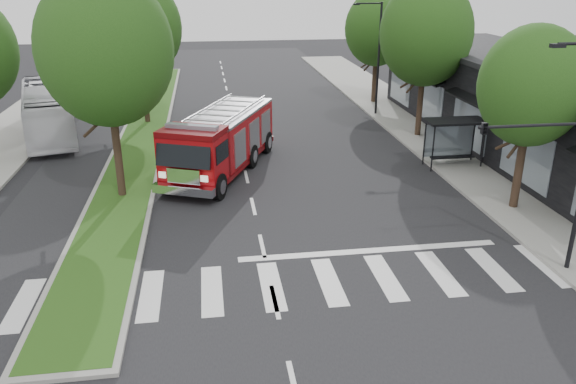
# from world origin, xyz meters

# --- Properties ---
(ground) EXTENTS (140.00, 140.00, 0.00)m
(ground) POSITION_xyz_m (0.00, 0.00, 0.00)
(ground) COLOR black
(ground) RESTS_ON ground
(sidewalk_right) EXTENTS (5.00, 80.00, 0.15)m
(sidewalk_right) POSITION_xyz_m (12.50, 10.00, 0.07)
(sidewalk_right) COLOR gray
(sidewalk_right) RESTS_ON ground
(median) EXTENTS (3.00, 50.00, 0.15)m
(median) POSITION_xyz_m (-6.00, 18.00, 0.08)
(median) COLOR gray
(median) RESTS_ON ground
(storefront_row) EXTENTS (8.00, 30.00, 5.00)m
(storefront_row) POSITION_xyz_m (17.00, 10.00, 2.50)
(storefront_row) COLOR black
(storefront_row) RESTS_ON ground
(bus_shelter) EXTENTS (3.20, 1.60, 2.61)m
(bus_shelter) POSITION_xyz_m (11.20, 8.15, 2.04)
(bus_shelter) COLOR black
(bus_shelter) RESTS_ON ground
(tree_right_near) EXTENTS (4.40, 4.40, 8.05)m
(tree_right_near) POSITION_xyz_m (11.50, 2.00, 5.51)
(tree_right_near) COLOR black
(tree_right_near) RESTS_ON ground
(tree_right_mid) EXTENTS (5.60, 5.60, 9.72)m
(tree_right_mid) POSITION_xyz_m (11.50, 14.00, 6.49)
(tree_right_mid) COLOR black
(tree_right_mid) RESTS_ON ground
(tree_right_far) EXTENTS (5.00, 5.00, 8.73)m
(tree_right_far) POSITION_xyz_m (11.50, 24.00, 5.84)
(tree_right_far) COLOR black
(tree_right_far) RESTS_ON ground
(tree_median_near) EXTENTS (5.80, 5.80, 10.16)m
(tree_median_near) POSITION_xyz_m (-6.00, 6.00, 6.81)
(tree_median_near) COLOR black
(tree_median_near) RESTS_ON ground
(tree_median_far) EXTENTS (5.60, 5.60, 9.72)m
(tree_median_far) POSITION_xyz_m (-6.00, 20.00, 6.49)
(tree_median_far) COLOR black
(tree_median_far) RESTS_ON ground
(streetlight_right_near) EXTENTS (4.08, 0.22, 8.00)m
(streetlight_right_near) POSITION_xyz_m (9.61, -3.50, 4.67)
(streetlight_right_near) COLOR black
(streetlight_right_near) RESTS_ON ground
(streetlight_right_far) EXTENTS (2.11, 0.20, 8.00)m
(streetlight_right_far) POSITION_xyz_m (10.35, 20.00, 4.48)
(streetlight_right_far) COLOR black
(streetlight_right_far) RESTS_ON ground
(fire_engine) EXTENTS (6.57, 10.19, 3.41)m
(fire_engine) POSITION_xyz_m (-1.20, 9.11, 1.64)
(fire_engine) COLOR #5D0507
(fire_engine) RESTS_ON ground
(city_bus) EXTENTS (5.62, 11.81, 3.21)m
(city_bus) POSITION_xyz_m (-12.00, 17.79, 1.60)
(city_bus) COLOR silver
(city_bus) RESTS_ON ground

